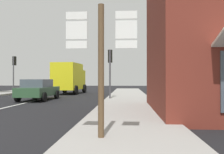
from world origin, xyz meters
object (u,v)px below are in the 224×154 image
Objects in this scene: route_sign_post at (101,60)px; traffic_light_near_right at (110,63)px; traffic_light_far_left at (14,66)px; sedan_far at (38,89)px; delivery_truck at (69,78)px.

traffic_light_near_right is (-0.60, 11.57, 0.72)m from route_sign_post.
route_sign_post is at bearing -59.53° from traffic_light_far_left.
traffic_light_near_right is at bearing 4.66° from sedan_far.
route_sign_post is 11.61m from traffic_light_near_right.
delivery_truck is 19.51m from route_sign_post.
traffic_light_far_left is (-5.18, 7.20, 2.04)m from sedan_far.
delivery_truck is 1.60× the size of route_sign_post.
sedan_far is 1.12× the size of traffic_light_far_left.
traffic_light_near_right is at bearing -57.08° from delivery_truck.
traffic_light_near_right reaches higher than delivery_truck.
delivery_truck is at bearing 4.30° from traffic_light_far_left.
traffic_light_far_left reaches higher than route_sign_post.
route_sign_post is 0.84× the size of traffic_light_far_left.
traffic_light_near_right is (10.20, -6.79, -0.17)m from traffic_light_far_left.
traffic_light_far_left reaches higher than traffic_light_near_right.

